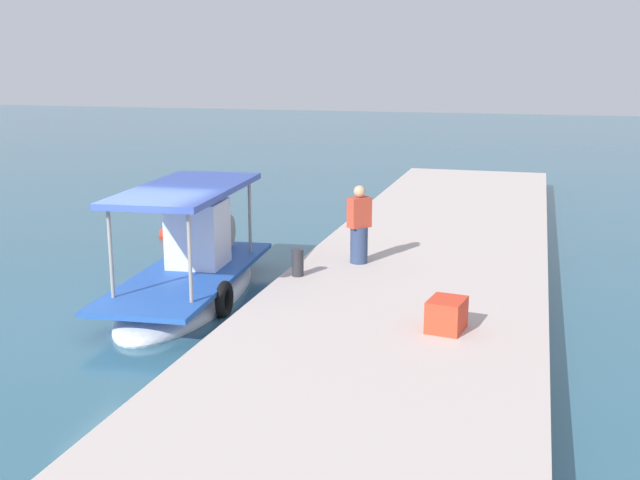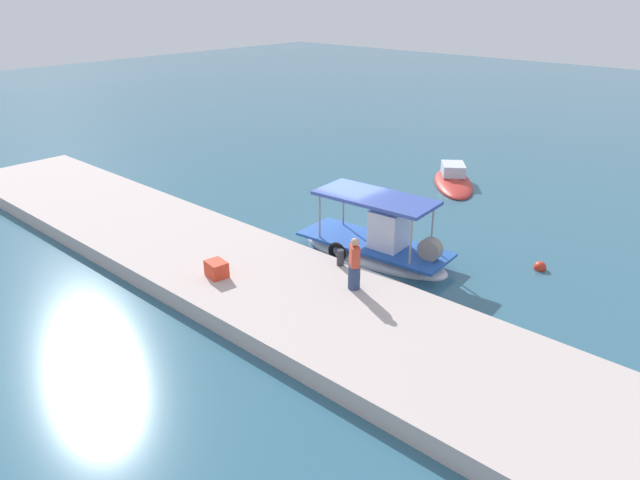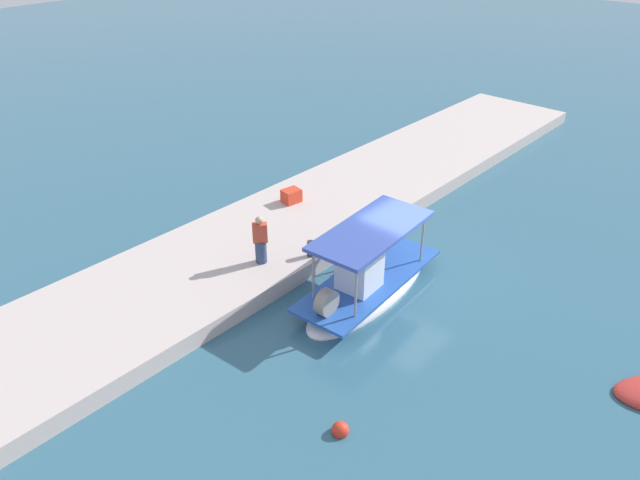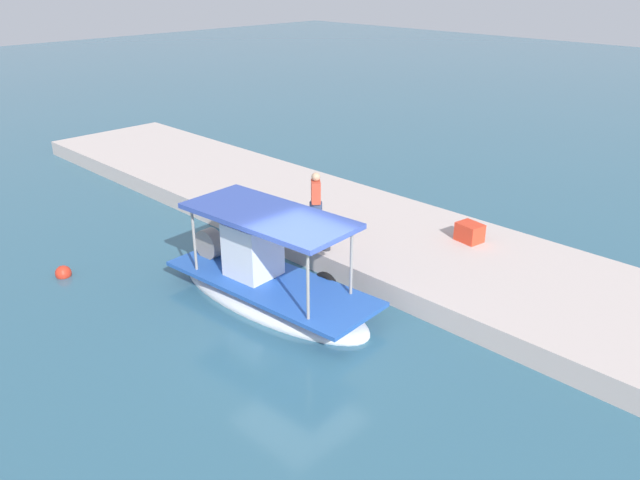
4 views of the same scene
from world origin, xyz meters
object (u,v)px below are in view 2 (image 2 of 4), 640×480
(mooring_bollard, at_px, (340,258))
(moored_boat_near, at_px, (453,181))
(main_fishing_boat, at_px, (376,247))
(cargo_crate, at_px, (217,269))
(marker_buoy, at_px, (540,267))
(fisherman_near_bollard, at_px, (354,266))

(mooring_bollard, bearing_deg, moored_boat_near, 101.70)
(main_fishing_boat, relative_size, cargo_crate, 8.93)
(mooring_bollard, xyz_separation_m, moored_boat_near, (-2.38, 11.48, -0.70))
(main_fishing_boat, distance_m, marker_buoy, 5.68)
(moored_boat_near, bearing_deg, marker_buoy, -41.82)
(moored_boat_near, bearing_deg, mooring_bollard, -78.30)
(mooring_bollard, height_order, moored_boat_near, mooring_bollard)
(main_fishing_boat, bearing_deg, moored_boat_near, 103.31)
(main_fishing_boat, xyz_separation_m, marker_buoy, (4.81, 3.00, -0.33))
(main_fishing_boat, xyz_separation_m, cargo_crate, (-2.20, -5.43, 0.41))
(main_fishing_boat, xyz_separation_m, mooring_bollard, (0.19, -2.22, 0.42))
(mooring_bollard, distance_m, cargo_crate, 4.00)
(fisherman_near_bollard, height_order, mooring_bollard, fisherman_near_bollard)
(main_fishing_boat, height_order, fisherman_near_bollard, main_fishing_boat)
(fisherman_near_bollard, bearing_deg, mooring_bollard, 144.73)
(marker_buoy, xyz_separation_m, moored_boat_near, (-7.00, 6.27, 0.06))
(fisherman_near_bollard, height_order, cargo_crate, fisherman_near_bollard)
(cargo_crate, height_order, moored_boat_near, cargo_crate)
(mooring_bollard, bearing_deg, main_fishing_boat, 94.81)
(cargo_crate, bearing_deg, fisherman_near_bollard, 31.48)
(mooring_bollard, relative_size, cargo_crate, 0.81)
(main_fishing_boat, height_order, mooring_bollard, main_fishing_boat)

